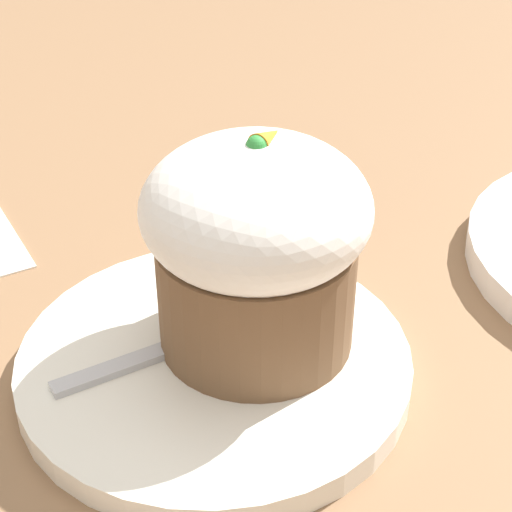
% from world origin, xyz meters
% --- Properties ---
extents(ground_plane, '(4.00, 4.00, 0.00)m').
position_xyz_m(ground_plane, '(0.00, 0.00, 0.00)').
color(ground_plane, '#846042').
extents(dessert_plate, '(0.20, 0.20, 0.01)m').
position_xyz_m(dessert_plate, '(0.00, 0.00, 0.01)').
color(dessert_plate, white).
rests_on(dessert_plate, ground_plane).
extents(carrot_cake, '(0.11, 0.11, 0.12)m').
position_xyz_m(carrot_cake, '(0.02, -0.01, 0.07)').
color(carrot_cake, brown).
rests_on(carrot_cake, dessert_plate).
extents(spoon, '(0.11, 0.08, 0.01)m').
position_xyz_m(spoon, '(0.00, 0.01, 0.02)').
color(spoon, '#B7B7BC').
rests_on(spoon, dessert_plate).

